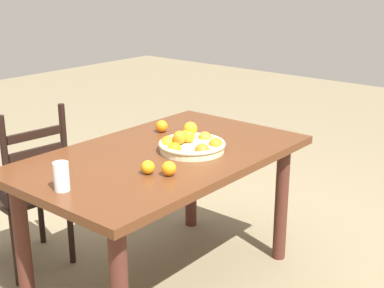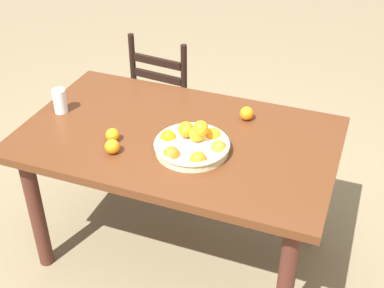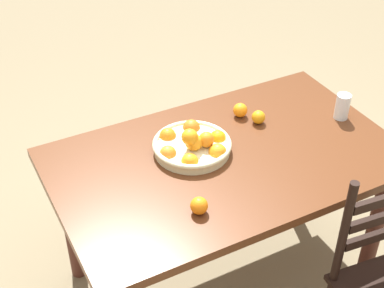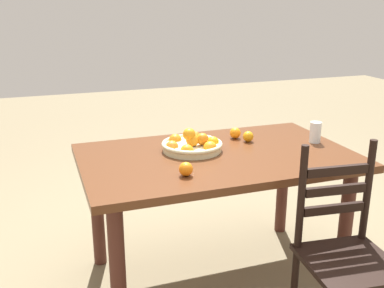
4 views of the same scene
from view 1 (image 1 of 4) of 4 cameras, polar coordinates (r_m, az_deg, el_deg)
name	(u,v)px [view 1 (image 1 of 4)]	position (r m, az deg, el deg)	size (l,w,h in m)	color
ground_plane	(165,282)	(3.16, -2.89, -14.32)	(12.00, 12.00, 0.00)	#796C50
dining_table	(163,172)	(2.86, -3.10, -2.97)	(1.53, 0.93, 0.77)	#532C16
chair_near_window	(29,193)	(3.24, -16.83, -4.94)	(0.45, 0.45, 0.98)	black
fruit_bowl	(191,144)	(2.83, -0.07, -0.05)	(0.35, 0.35, 0.15)	beige
orange_loose_0	(169,168)	(2.50, -2.46, -2.59)	(0.07, 0.07, 0.07)	orange
orange_loose_1	(148,167)	(2.52, -4.68, -2.46)	(0.07, 0.07, 0.07)	orange
orange_loose_2	(162,126)	(3.17, -3.21, 1.89)	(0.07, 0.07, 0.07)	orange
drinking_glass	(61,176)	(2.39, -13.62, -3.35)	(0.07, 0.07, 0.13)	silver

